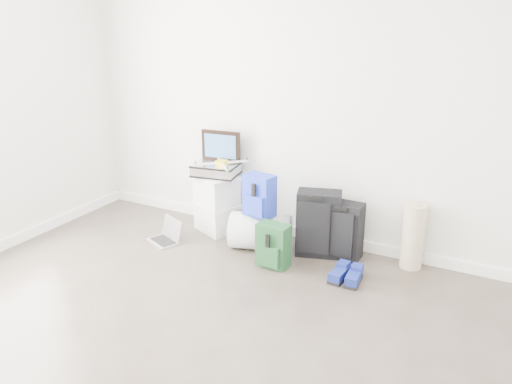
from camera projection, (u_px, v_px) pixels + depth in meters
The scene contains 13 objects.
room_envelope at pixel (96, 99), 2.70m from camera, with size 4.52×5.02×2.71m.
boxes_stack at pixel (217, 203), 5.37m from camera, with size 0.50×0.46×0.58m.
briefcase at pixel (216, 169), 5.25m from camera, with size 0.42×0.31×0.12m, color #B2B2B7.
painting at pixel (221, 146), 5.26m from camera, with size 0.40×0.07×0.30m.
drone at pixel (222, 163), 5.17m from camera, with size 0.39×0.39×0.05m.
duffel_bag at pixel (260, 232), 5.00m from camera, with size 0.34×0.34×0.55m, color #919499.
blue_backpack at pixel (259, 196), 4.86m from camera, with size 0.30×0.24×0.38m.
large_suitcase at pixel (318, 224), 4.85m from camera, with size 0.44×0.35×0.60m.
green_backpack at pixel (273, 246), 4.67m from camera, with size 0.28×0.22×0.39m.
carry_on at pixel (343, 230), 4.80m from camera, with size 0.33×0.22×0.52m.
shoes at pixel (347, 276), 4.46m from camera, with size 0.25×0.28×0.09m.
rolled_rug at pixel (413, 236), 4.62m from camera, with size 0.19×0.19×0.57m, color tan.
laptop at pixel (167, 236), 5.20m from camera, with size 0.37×0.32×0.22m.
Camera 1 is at (1.98, -1.98, 2.19)m, focal length 38.00 mm.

